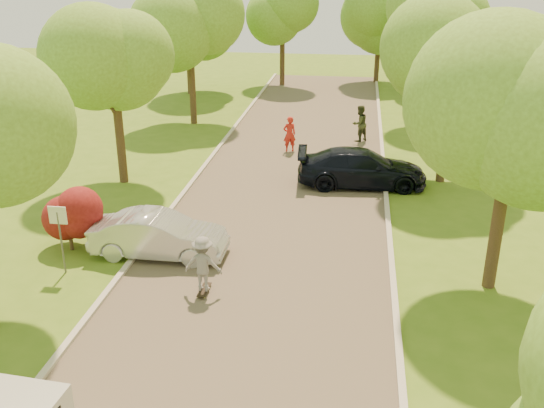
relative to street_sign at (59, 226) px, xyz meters
The scene contains 21 objects.
ground 7.22m from the street_sign, 34.59° to the right, with size 100.00×100.00×0.00m, color #466B19.
road 7.22m from the street_sign, 34.59° to the left, with size 8.00×60.00×0.01m, color #4C4438.
curb_left 4.62m from the street_sign, 66.37° to the left, with size 0.18×60.00×0.12m, color #B2AD9E.
curb_right 10.74m from the street_sign, 22.10° to the left, with size 0.18×60.00×0.12m, color #B2AD9E.
street_sign is the anchor object (origin of this frame).
red_shrub 1.65m from the street_sign, 108.43° to the left, with size 1.70×1.70×1.95m.
tree_l_midb 8.61m from the street_sign, 97.22° to the left, with size 4.30×4.20×6.62m.
tree_l_far 18.43m from the street_sign, 91.87° to the left, with size 4.92×4.80×7.79m.
tree_r_mida 13.46m from the street_sign, ahead, with size 5.13×5.00×7.95m.
tree_r_midb 16.27m from the street_sign, 38.90° to the left, with size 4.51×4.40×7.01m.
tree_r_far 24.25m from the street_sign, 56.91° to the left, with size 5.33×5.20×8.34m.
tree_bg_a 26.44m from the street_sign, 96.53° to the left, with size 5.12×5.00×7.72m.
tree_bg_b 31.57m from the street_sign, 63.40° to the left, with size 5.12×5.00×7.95m.
tree_bg_c 30.35m from the street_sign, 84.26° to the left, with size 4.92×4.80×7.33m.
tree_bg_d 33.74m from the street_sign, 72.61° to the left, with size 5.12×5.00×7.72m.
silver_sedan 3.05m from the street_sign, 31.24° to the left, with size 1.51×4.32×1.42m, color #BABBC0.
dark_sedan 12.61m from the street_sign, 45.38° to the left, with size 2.17×5.33×1.55m, color black.
longboard 4.75m from the street_sign, ahead, with size 0.25×0.85×0.10m.
skateboarder 4.56m from the street_sign, ahead, with size 1.06×0.61×1.64m, color slate.
person_striped 14.34m from the street_sign, 68.27° to the left, with size 0.64×0.42×1.76m, color red.
person_olive 17.89m from the street_sign, 60.96° to the left, with size 0.91×0.71×1.88m, color #303721.
Camera 1 is at (2.75, -11.22, 8.91)m, focal length 40.00 mm.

